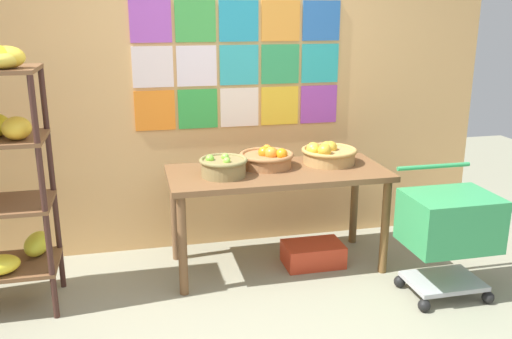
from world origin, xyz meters
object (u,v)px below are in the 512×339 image
object	(u,v)px
produce_crate_under_table	(313,254)
shopping_cart	(449,225)
fruit_basket_centre	(267,158)
fruit_basket_back_left	(328,154)
display_table	(278,183)
fruit_basket_back_right	(223,166)

from	to	relation	value
produce_crate_under_table	shopping_cart	bearing A→B (deg)	-42.23
fruit_basket_centre	shopping_cart	world-z (taller)	fruit_basket_centre
shopping_cart	fruit_basket_back_left	bearing A→B (deg)	111.96
display_table	fruit_basket_back_left	bearing A→B (deg)	14.35
produce_crate_under_table	fruit_basket_centre	bearing A→B (deg)	154.00
fruit_basket_back_right	shopping_cart	distance (m)	1.52
fruit_basket_back_left	fruit_basket_back_right	world-z (taller)	fruit_basket_back_left
fruit_basket_back_right	produce_crate_under_table	xyz separation A→B (m)	(0.66, 0.00, -0.72)
fruit_basket_back_left	produce_crate_under_table	size ratio (longest dim) A/B	0.95
display_table	produce_crate_under_table	size ratio (longest dim) A/B	3.59
display_table	shopping_cart	xyz separation A→B (m)	(0.96, -0.68, -0.15)
fruit_basket_back_right	fruit_basket_centre	world-z (taller)	fruit_basket_centre
fruit_basket_back_left	shopping_cart	distance (m)	1.00
fruit_basket_back_left	shopping_cart	bearing A→B (deg)	-54.88
fruit_basket_back_right	produce_crate_under_table	world-z (taller)	fruit_basket_back_right
produce_crate_under_table	fruit_basket_back_right	bearing A→B (deg)	-179.98
display_table	shopping_cart	size ratio (longest dim) A/B	1.85
fruit_basket_back_left	fruit_basket_centre	xyz separation A→B (m)	(-0.46, 0.00, -0.01)
fruit_basket_centre	produce_crate_under_table	size ratio (longest dim) A/B	0.91
fruit_basket_back_left	produce_crate_under_table	bearing A→B (deg)	-133.32
fruit_basket_centre	fruit_basket_back_right	bearing A→B (deg)	-155.88
fruit_basket_back_left	produce_crate_under_table	distance (m)	0.75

